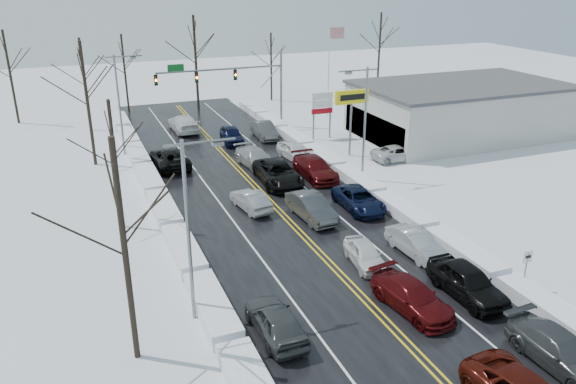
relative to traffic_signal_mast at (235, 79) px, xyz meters
name	(u,v)px	position (x,y,z in m)	size (l,w,h in m)	color
ground	(318,251)	(-3.45, -27.99, -5.48)	(160.00, 160.00, 0.00)	silver
road_surface	(305,238)	(-3.45, -25.99, -5.47)	(14.00, 84.00, 0.01)	black
snow_bank_left	(186,259)	(-11.05, -25.99, -5.48)	(1.53, 72.00, 0.80)	white
snow_bank_right	(407,219)	(4.15, -25.99, -5.48)	(1.53, 72.00, 0.80)	white
traffic_signal_mast	(235,79)	(0.00, 0.00, 0.00)	(13.28, 0.39, 8.00)	slate
tires_plus_sign	(352,101)	(7.05, -12.00, -0.49)	(3.20, 0.34, 6.00)	slate
used_vehicles_sign	(322,106)	(7.05, -5.99, -2.16)	(2.20, 0.22, 4.65)	slate
speed_limit_sign	(527,263)	(4.75, -35.99, -3.84)	(0.55, 0.09, 2.35)	slate
flagpole	(330,64)	(11.72, 2.01, 0.45)	(1.87, 1.20, 10.00)	silver
dealership_building	(460,109)	(20.53, -9.99, -2.82)	(20.40, 12.40, 5.30)	#BBBBB6
streetlight_ne	(363,115)	(4.85, -17.99, -0.17)	(3.20, 0.25, 9.00)	slate
streetlight_sw	(192,217)	(-11.74, -31.99, -0.17)	(3.20, 0.25, 9.00)	slate
streetlight_nw	(121,97)	(-11.74, -3.99, -0.17)	(3.20, 0.25, 9.00)	slate
tree_left_b	(120,211)	(-14.95, -33.99, 1.51)	(4.00, 4.00, 10.00)	#2D231C
tree_left_c	(113,140)	(-13.95, -19.99, 0.46)	(3.40, 3.40, 8.50)	#2D231C
tree_left_d	(85,80)	(-14.65, -5.99, 1.86)	(4.20, 4.20, 10.50)	#2D231C
tree_left_e	(83,67)	(-14.25, 6.01, 1.16)	(3.80, 3.80, 9.50)	#2D231C
tree_far_a	(7,59)	(-21.45, 12.01, 1.51)	(4.00, 4.00, 10.00)	#2D231C
tree_far_b	(123,58)	(-9.45, 13.01, 0.81)	(3.60, 3.60, 9.00)	#2D231C
tree_far_c	(195,44)	(-1.45, 11.01, 2.21)	(4.40, 4.40, 11.00)	#2D231C
tree_far_d	(271,54)	(8.55, 12.51, 0.46)	(3.40, 3.40, 8.50)	#2D231C
tree_far_e	(380,37)	(24.55, 13.01, 1.86)	(4.20, 4.20, 10.50)	#2D231C
queued_car_3	(411,309)	(-1.73, -35.34, -5.48)	(2.03, 5.00, 1.45)	#46090B
queued_car_4	(365,264)	(-1.64, -30.43, -5.48)	(1.58, 3.92, 1.34)	white
queued_car_5	(311,218)	(-1.85, -23.39, -5.48)	(1.72, 4.93, 1.63)	#383A3D
queued_car_6	(278,183)	(-1.55, -16.25, -5.48)	(2.85, 6.19, 1.72)	black
queued_car_7	(256,166)	(-1.86, -11.63, -5.48)	(2.13, 5.24, 1.52)	#9D9FA4
queued_car_8	(232,143)	(-1.74, -4.12, -5.48)	(1.88, 4.66, 1.59)	black
queued_car_11	(557,365)	(1.73, -41.31, -5.48)	(2.07, 5.08, 1.48)	#393B3E
queued_car_12	(466,296)	(1.61, -35.35, -5.48)	(2.02, 5.01, 1.71)	black
queued_car_13	(415,254)	(1.78, -30.45, -5.48)	(1.54, 4.43, 1.46)	#A6A8AE
queued_car_14	(359,209)	(1.94, -23.15, -5.48)	(2.35, 5.10, 1.42)	black
queued_car_15	(315,177)	(1.72, -16.12, -5.48)	(2.29, 5.63, 1.63)	#43090B
queued_car_16	(295,159)	(2.00, -11.12, -5.48)	(1.80, 4.47, 1.52)	white
queued_car_17	(264,138)	(1.78, -3.69, -5.48)	(1.69, 4.86, 1.60)	#424548
oncoming_car_0	(251,209)	(-5.19, -20.38, -5.48)	(1.46, 4.18, 1.38)	#9A9CA1
oncoming_car_1	(170,167)	(-8.75, -9.10, -5.48)	(2.66, 5.76, 1.60)	black
oncoming_car_2	(184,131)	(-5.21, 1.87, -5.48)	(2.39, 5.89, 1.71)	white
oncoming_car_3	(276,335)	(-8.76, -34.79, -5.48)	(1.84, 4.58, 1.56)	#3B3E40
parked_car_0	(398,160)	(10.42, -14.81, -5.48)	(2.23, 4.83, 1.34)	silver
parked_car_1	(406,146)	(13.54, -11.41, -5.48)	(2.13, 5.24, 1.52)	#3C3E41
parked_car_2	(363,135)	(11.62, -6.42, -5.48)	(1.56, 3.88, 1.32)	#540F0B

